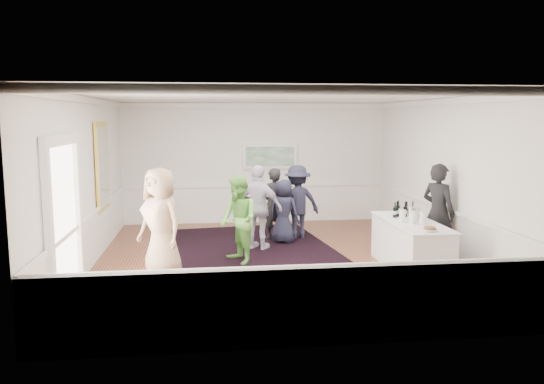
{
  "coord_description": "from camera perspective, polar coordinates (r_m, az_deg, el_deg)",
  "views": [
    {
      "loc": [
        -1.28,
        -10.11,
        2.81
      ],
      "look_at": [
        -0.01,
        0.2,
        1.35
      ],
      "focal_mm": 35.0,
      "sensor_mm": 36.0,
      "label": 1
    }
  ],
  "objects": [
    {
      "name": "ceiling",
      "position": [
        10.2,
        0.18,
        10.21
      ],
      "size": [
        7.0,
        8.0,
        0.02
      ],
      "primitive_type": "cube",
      "color": "white",
      "rests_on": "wall_back"
    },
    {
      "name": "wainscoting",
      "position": [
        10.45,
        0.17,
        -4.76
      ],
      "size": [
        7.0,
        8.0,
        1.0
      ],
      "primitive_type": null,
      "color": "white",
      "rests_on": "floor"
    },
    {
      "name": "guest_dark_a",
      "position": [
        12.33,
        2.73,
        -1.1
      ],
      "size": [
        1.23,
        0.9,
        1.72
      ],
      "primitive_type": "imported",
      "rotation": [
        0.0,
        0.0,
        3.39
      ],
      "color": "#1D1E31",
      "rests_on": "floor"
    },
    {
      "name": "bartender",
      "position": [
        10.87,
        17.44,
        -2.12
      ],
      "size": [
        0.76,
        0.84,
        1.93
      ],
      "primitive_type": "imported",
      "rotation": [
        0.0,
        0.0,
        2.11
      ],
      "color": "black",
      "rests_on": "floor"
    },
    {
      "name": "guest_dark_b",
      "position": [
        12.28,
        0.12,
        -1.27
      ],
      "size": [
        0.72,
        0.64,
        1.66
      ],
      "primitive_type": "imported",
      "rotation": [
        0.0,
        0.0,
        3.66
      ],
      "color": "black",
      "rests_on": "floor"
    },
    {
      "name": "landscape_painting",
      "position": [
        14.19,
        -0.22,
        3.85
      ],
      "size": [
        1.44,
        0.06,
        0.66
      ],
      "color": "white",
      "rests_on": "wall_back"
    },
    {
      "name": "guest_tan",
      "position": [
        9.48,
        -11.9,
        -3.29
      ],
      "size": [
        1.12,
        1.11,
        1.96
      ],
      "primitive_type": "imported",
      "rotation": [
        0.0,
        0.0,
        -0.76
      ],
      "color": "tan",
      "rests_on": "floor"
    },
    {
      "name": "area_rug",
      "position": [
        11.56,
        -2.48,
        -6.01
      ],
      "size": [
        4.0,
        4.94,
        0.02
      ],
      "primitive_type": "cube",
      "rotation": [
        0.0,
        0.0,
        0.12
      ],
      "color": "black",
      "rests_on": "floor"
    },
    {
      "name": "wall_right",
      "position": [
        11.25,
        18.17,
        1.44
      ],
      "size": [
        0.02,
        8.0,
        3.2
      ],
      "primitive_type": "cube",
      "color": "white",
      "rests_on": "floor"
    },
    {
      "name": "nut_bowl",
      "position": [
        9.3,
        16.62,
        -3.87
      ],
      "size": [
        0.24,
        0.24,
        0.08
      ],
      "color": "white",
      "rests_on": "serving_table"
    },
    {
      "name": "juice_pitchers",
      "position": [
        9.9,
        14.9,
        -2.6
      ],
      "size": [
        0.39,
        0.4,
        0.24
      ],
      "color": "#5DA23A",
      "rests_on": "serving_table"
    },
    {
      "name": "wall_left",
      "position": [
        10.42,
        -19.3,
        0.89
      ],
      "size": [
        0.02,
        8.0,
        3.2
      ],
      "primitive_type": "cube",
      "color": "white",
      "rests_on": "floor"
    },
    {
      "name": "mirror",
      "position": [
        11.66,
        -17.77,
        2.66
      ],
      "size": [
        0.05,
        1.25,
        1.85
      ],
      "color": "yellow",
      "rests_on": "wall_left"
    },
    {
      "name": "guest_green",
      "position": [
        10.25,
        -3.62,
        -3.01
      ],
      "size": [
        0.92,
        1.02,
        1.71
      ],
      "primitive_type": "imported",
      "rotation": [
        0.0,
        0.0,
        -1.17
      ],
      "color": "#6BC04D",
      "rests_on": "floor"
    },
    {
      "name": "doorway",
      "position": [
        8.6,
        -21.53,
        -1.87
      ],
      "size": [
        0.1,
        1.78,
        2.56
      ],
      "color": "white",
      "rests_on": "wall_left"
    },
    {
      "name": "serving_table",
      "position": [
        10.21,
        14.68,
        -5.56
      ],
      "size": [
        0.86,
        2.25,
        0.91
      ],
      "color": "white",
      "rests_on": "floor"
    },
    {
      "name": "ice_bucket",
      "position": [
        10.26,
        14.95,
        -2.27
      ],
      "size": [
        0.26,
        0.26,
        0.25
      ],
      "primitive_type": "cylinder",
      "color": "silver",
      "rests_on": "serving_table"
    },
    {
      "name": "wine_bottles",
      "position": [
        10.54,
        13.85,
        -1.74
      ],
      "size": [
        0.46,
        0.27,
        0.31
      ],
      "color": "black",
      "rests_on": "serving_table"
    },
    {
      "name": "wall_back",
      "position": [
        14.22,
        -1.85,
        3.13
      ],
      "size": [
        7.0,
        0.02,
        3.2
      ],
      "primitive_type": "cube",
      "color": "white",
      "rests_on": "floor"
    },
    {
      "name": "floor",
      "position": [
        10.57,
        0.17,
        -7.41
      ],
      "size": [
        8.0,
        8.0,
        0.0
      ],
      "primitive_type": "plane",
      "color": "brown",
      "rests_on": "ground"
    },
    {
      "name": "guest_navy",
      "position": [
        11.91,
        1.28,
        -2.09
      ],
      "size": [
        0.84,
        0.78,
        1.45
      ],
      "primitive_type": "imported",
      "rotation": [
        0.0,
        0.0,
        2.53
      ],
      "color": "#1D1E31",
      "rests_on": "floor"
    },
    {
      "name": "guest_lilac",
      "position": [
        11.29,
        -1.43,
        -1.69
      ],
      "size": [
        1.14,
        0.93,
        1.82
      ],
      "primitive_type": "imported",
      "rotation": [
        0.0,
        0.0,
        2.59
      ],
      "color": "silver",
      "rests_on": "floor"
    },
    {
      "name": "wall_front",
      "position": [
        6.36,
        4.71,
        -2.99
      ],
      "size": [
        7.0,
        0.02,
        3.2
      ],
      "primitive_type": "cube",
      "color": "white",
      "rests_on": "floor"
    }
  ]
}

